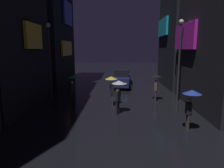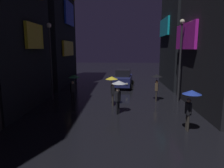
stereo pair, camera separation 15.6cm
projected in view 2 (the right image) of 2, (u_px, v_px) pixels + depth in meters
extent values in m
cube|color=yellow|center=(34.00, 36.00, 13.52)|extent=(0.20, 2.52, 1.70)
cube|color=black|center=(48.00, 0.00, 21.78)|extent=(4.00, 8.23, 18.69)
cube|color=yellow|center=(68.00, 48.00, 22.22)|extent=(0.20, 3.97, 1.61)
cube|color=#264CF9|center=(69.00, 14.00, 22.54)|extent=(0.20, 3.49, 2.54)
cube|color=#F226D8|center=(186.00, 36.00, 14.89)|extent=(0.20, 4.30, 1.91)
cube|color=black|center=(188.00, 4.00, 20.80)|extent=(4.00, 7.35, 17.47)
cube|color=#19D8F2|center=(164.00, 27.00, 22.23)|extent=(0.20, 4.09, 1.89)
cylinder|color=#38332D|center=(113.00, 100.00, 14.33)|extent=(0.12, 0.12, 0.85)
cylinder|color=#38332D|center=(113.00, 100.00, 14.51)|extent=(0.12, 0.12, 0.85)
cube|color=black|center=(113.00, 90.00, 14.30)|extent=(0.28, 0.38, 0.60)
sphere|color=#9E7051|center=(113.00, 85.00, 14.23)|extent=(0.22, 0.22, 0.22)
cylinder|color=black|center=(112.00, 89.00, 14.46)|extent=(0.09, 0.09, 0.50)
cylinder|color=slate|center=(112.00, 84.00, 14.40)|extent=(0.02, 0.02, 0.77)
cone|color=yellow|center=(112.00, 78.00, 14.31)|extent=(0.90, 0.90, 0.20)
cylinder|color=black|center=(117.00, 108.00, 12.47)|extent=(0.12, 0.12, 0.85)
cylinder|color=black|center=(119.00, 107.00, 12.61)|extent=(0.12, 0.12, 0.85)
cube|color=black|center=(118.00, 96.00, 12.42)|extent=(0.38, 0.40, 0.60)
sphere|color=beige|center=(118.00, 90.00, 12.35)|extent=(0.22, 0.22, 0.22)
cylinder|color=black|center=(119.00, 95.00, 12.58)|extent=(0.09, 0.09, 0.50)
cylinder|color=slate|center=(119.00, 90.00, 12.52)|extent=(0.02, 0.02, 0.77)
cone|color=silver|center=(119.00, 82.00, 12.44)|extent=(0.90, 0.90, 0.20)
cylinder|color=black|center=(72.00, 97.00, 15.24)|extent=(0.12, 0.12, 0.85)
cylinder|color=black|center=(74.00, 97.00, 15.34)|extent=(0.12, 0.12, 0.85)
cube|color=black|center=(73.00, 88.00, 15.17)|extent=(0.40, 0.39, 0.60)
sphere|color=tan|center=(73.00, 82.00, 15.10)|extent=(0.22, 0.22, 0.22)
cylinder|color=black|center=(75.00, 87.00, 15.30)|extent=(0.09, 0.09, 0.50)
cylinder|color=slate|center=(74.00, 83.00, 15.25)|extent=(0.02, 0.02, 0.77)
cone|color=green|center=(74.00, 76.00, 15.16)|extent=(0.90, 0.90, 0.20)
cylinder|color=#38332D|center=(187.00, 122.00, 10.09)|extent=(0.12, 0.12, 0.85)
cylinder|color=#38332D|center=(188.00, 123.00, 9.92)|extent=(0.12, 0.12, 0.85)
cube|color=black|center=(188.00, 109.00, 9.88)|extent=(0.23, 0.35, 0.60)
sphere|color=tan|center=(189.00, 100.00, 9.81)|extent=(0.22, 0.22, 0.22)
cylinder|color=black|center=(191.00, 109.00, 9.69)|extent=(0.09, 0.09, 0.50)
cylinder|color=slate|center=(191.00, 102.00, 9.64)|extent=(0.02, 0.02, 0.77)
cone|color=#263FB2|center=(192.00, 92.00, 9.55)|extent=(0.90, 0.90, 0.20)
cylinder|color=#38332D|center=(156.00, 96.00, 15.58)|extent=(0.12, 0.12, 0.85)
cylinder|color=#38332D|center=(156.00, 96.00, 15.75)|extent=(0.12, 0.12, 0.85)
cube|color=brown|center=(157.00, 87.00, 15.54)|extent=(0.31, 0.39, 0.60)
sphere|color=#9E7051|center=(157.00, 82.00, 15.47)|extent=(0.22, 0.22, 0.22)
cylinder|color=brown|center=(156.00, 86.00, 15.71)|extent=(0.09, 0.09, 0.50)
cylinder|color=slate|center=(156.00, 82.00, 15.66)|extent=(0.02, 0.02, 0.77)
cone|color=black|center=(157.00, 76.00, 15.57)|extent=(0.90, 0.90, 0.20)
cube|color=navy|center=(123.00, 80.00, 21.29)|extent=(2.13, 4.26, 0.90)
cube|color=black|center=(123.00, 73.00, 21.15)|extent=(1.64, 1.99, 0.70)
cylinder|color=black|center=(130.00, 87.00, 19.95)|extent=(0.66, 0.29, 0.64)
cylinder|color=black|center=(114.00, 86.00, 20.19)|extent=(0.66, 0.29, 0.64)
cylinder|color=black|center=(131.00, 83.00, 22.54)|extent=(0.66, 0.29, 0.64)
cylinder|color=black|center=(117.00, 82.00, 22.78)|extent=(0.66, 0.29, 0.64)
cube|color=white|center=(127.00, 84.00, 19.19)|extent=(0.21, 0.08, 0.14)
cube|color=white|center=(115.00, 83.00, 19.36)|extent=(0.21, 0.08, 0.14)
cylinder|color=#2D2D33|center=(180.00, 64.00, 15.13)|extent=(0.14, 0.14, 5.86)
sphere|color=#F9EFCC|center=(182.00, 22.00, 14.59)|extent=(0.36, 0.36, 0.36)
cylinder|color=#2D2D33|center=(51.00, 65.00, 15.76)|extent=(0.14, 0.14, 5.66)
sphere|color=#F9EFCC|center=(49.00, 25.00, 15.24)|extent=(0.36, 0.36, 0.36)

